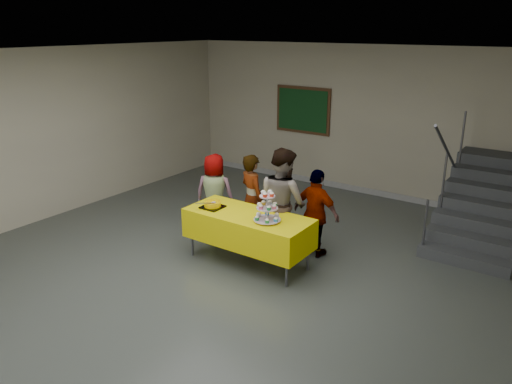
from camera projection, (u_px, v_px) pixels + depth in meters
room_shell at (196, 132)px, 6.01m from camera, size 10.00×10.04×3.02m
bake_table at (248, 228)px, 7.23m from camera, size 1.88×0.78×0.77m
cupcake_stand at (267, 209)px, 6.84m from camera, size 0.38×0.38×0.44m
bear_cake at (213, 204)px, 7.40m from camera, size 0.32×0.36×0.12m
schoolchild_a at (215, 193)px, 8.33m from camera, size 0.77×0.65×1.35m
schoolchild_b at (252, 198)px, 7.95m from camera, size 0.62×0.53×1.45m
schoolchild_c at (283, 202)px, 7.46m from camera, size 0.98×0.87×1.66m
schoolchild_d at (316, 213)px, 7.44m from camera, size 0.83×0.43×1.36m
staircase at (488, 207)px, 8.27m from camera, size 1.30×2.40×2.04m
noticeboard at (303, 110)px, 10.75m from camera, size 1.30×0.05×1.00m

